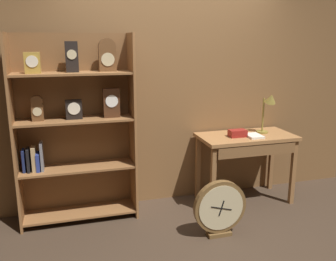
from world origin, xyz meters
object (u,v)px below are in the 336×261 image
object	(u,v)px
toolbox_small	(238,133)
open_repair_manual	(254,136)
round_clock_large	(220,208)
desk_lamp	(269,106)
bookshelf	(75,127)
workbench	(247,145)

from	to	relation	value
toolbox_small	open_repair_manual	world-z (taller)	toolbox_small
round_clock_large	desk_lamp	bearing A→B (deg)	37.84
bookshelf	toolbox_small	size ratio (longest dim) A/B	9.95
workbench	round_clock_large	size ratio (longest dim) A/B	1.92
workbench	open_repair_manual	world-z (taller)	open_repair_manual
toolbox_small	open_repair_manual	size ratio (longest dim) A/B	0.89
workbench	desk_lamp	distance (m)	0.52
workbench	open_repair_manual	size ratio (longest dim) A/B	5.00
bookshelf	toolbox_small	distance (m)	1.79
bookshelf	round_clock_large	size ratio (longest dim) A/B	3.40
open_repair_manual	toolbox_small	bearing A→B (deg)	162.09
bookshelf	workbench	world-z (taller)	bookshelf
open_repair_manual	round_clock_large	world-z (taller)	open_repair_manual
workbench	desk_lamp	size ratio (longest dim) A/B	2.28
bookshelf	round_clock_large	bearing A→B (deg)	-31.05
workbench	toolbox_small	distance (m)	0.20
toolbox_small	open_repair_manual	bearing A→B (deg)	-19.82
bookshelf	open_repair_manual	distance (m)	1.97
workbench	open_repair_manual	bearing A→B (deg)	-62.29
workbench	desk_lamp	world-z (taller)	desk_lamp
desk_lamp	round_clock_large	distance (m)	1.41
workbench	round_clock_large	world-z (taller)	workbench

